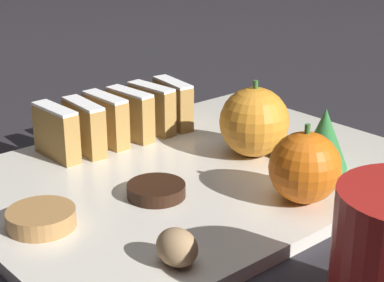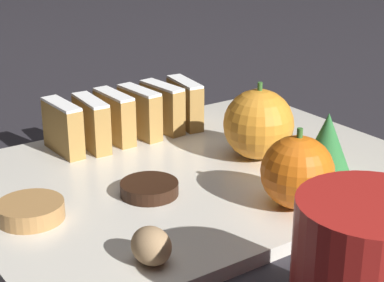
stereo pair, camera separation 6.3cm
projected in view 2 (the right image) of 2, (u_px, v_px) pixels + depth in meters
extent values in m
plane|color=#28262B|center=(192.00, 180.00, 0.65)|extent=(6.00, 6.00, 0.00)
cube|color=silver|center=(192.00, 174.00, 0.64)|extent=(0.33, 0.45, 0.01)
cube|color=#B28442|center=(63.00, 129.00, 0.68)|extent=(0.06, 0.02, 0.05)
cube|color=white|center=(61.00, 104.00, 0.67)|extent=(0.06, 0.02, 0.00)
cube|color=#B28442|center=(91.00, 125.00, 0.69)|extent=(0.06, 0.02, 0.05)
cube|color=white|center=(90.00, 100.00, 0.68)|extent=(0.06, 0.02, 0.00)
cube|color=#B28442|center=(114.00, 118.00, 0.71)|extent=(0.06, 0.02, 0.05)
cube|color=white|center=(113.00, 94.00, 0.70)|extent=(0.06, 0.02, 0.00)
cube|color=#B28442|center=(140.00, 114.00, 0.72)|extent=(0.06, 0.02, 0.05)
cube|color=white|center=(139.00, 90.00, 0.71)|extent=(0.06, 0.02, 0.00)
cube|color=#B28442|center=(162.00, 109.00, 0.74)|extent=(0.06, 0.02, 0.05)
cube|color=white|center=(162.00, 86.00, 0.73)|extent=(0.06, 0.02, 0.00)
cube|color=#B28442|center=(185.00, 104.00, 0.76)|extent=(0.06, 0.03, 0.05)
cube|color=white|center=(185.00, 82.00, 0.75)|extent=(0.06, 0.03, 0.00)
sphere|color=orange|center=(258.00, 124.00, 0.66)|extent=(0.07, 0.07, 0.07)
cylinder|color=#38702D|center=(260.00, 87.00, 0.64)|extent=(0.00, 0.01, 0.01)
sphere|color=orange|center=(297.00, 172.00, 0.55)|extent=(0.06, 0.06, 0.06)
cylinder|color=#38702D|center=(300.00, 134.00, 0.54)|extent=(0.01, 0.00, 0.01)
ellipsoid|color=tan|center=(151.00, 246.00, 0.47)|extent=(0.03, 0.03, 0.03)
cylinder|color=black|center=(149.00, 188.00, 0.58)|extent=(0.05, 0.05, 0.01)
cylinder|color=#B27F47|center=(31.00, 211.00, 0.54)|extent=(0.06, 0.06, 0.02)
cone|color=#2D7538|center=(327.00, 143.00, 0.62)|extent=(0.05, 0.05, 0.06)
cylinder|color=red|center=(367.00, 278.00, 0.39)|extent=(0.09, 0.09, 0.10)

